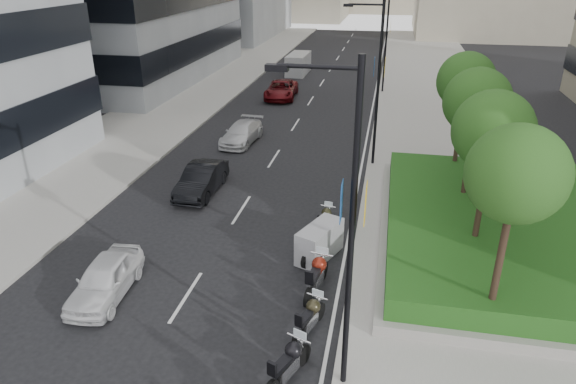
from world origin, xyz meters
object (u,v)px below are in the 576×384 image
(car_a, at_px, (105,279))
(motorcycle_4, at_px, (317,275))
(motorcycle_3, at_px, (310,317))
(lamp_post_1, at_px, (376,77))
(motorcycle_6, at_px, (325,220))
(car_c, at_px, (242,133))
(lamp_post_2, at_px, (385,34))
(car_d, at_px, (281,90))
(motorcycle_2, at_px, (289,363))
(delivery_van, at_px, (298,65))
(motorcycle_5, at_px, (320,242))
(lamp_post_0, at_px, (346,222))
(car_b, at_px, (201,180))

(car_a, bearing_deg, motorcycle_4, 8.69)
(motorcycle_3, bearing_deg, lamp_post_1, 13.65)
(motorcycle_6, distance_m, car_c, 12.71)
(lamp_post_2, bearing_deg, car_d, -156.37)
(car_a, bearing_deg, lamp_post_2, 71.12)
(motorcycle_2, relative_size, car_d, 0.41)
(motorcycle_2, height_order, delivery_van, delivery_van)
(car_c, xyz_separation_m, delivery_van, (-0.34, 22.17, 0.30))
(delivery_van, bearing_deg, car_a, -88.38)
(car_d, bearing_deg, motorcycle_5, -78.07)
(motorcycle_5, relative_size, car_c, 0.55)
(lamp_post_1, xyz_separation_m, motorcycle_6, (-1.51, -8.30, -4.53))
(car_c, bearing_deg, motorcycle_3, -62.90)
(lamp_post_0, relative_size, delivery_van, 1.86)
(lamp_post_2, bearing_deg, motorcycle_3, -91.92)
(motorcycle_4, distance_m, car_c, 16.78)
(motorcycle_5, bearing_deg, motorcycle_3, -153.15)
(motorcycle_5, bearing_deg, car_c, 50.65)
(lamp_post_0, xyz_separation_m, car_b, (-8.12, 11.49, -4.35))
(car_d, bearing_deg, lamp_post_2, 20.27)
(motorcycle_3, bearing_deg, car_c, 40.33)
(lamp_post_1, height_order, car_b, lamp_post_1)
(motorcycle_2, height_order, motorcycle_6, motorcycle_2)
(motorcycle_2, distance_m, car_d, 32.28)
(motorcycle_4, bearing_deg, motorcycle_3, -167.97)
(car_b, xyz_separation_m, delivery_van, (-0.53, 30.11, 0.23))
(lamp_post_0, distance_m, motorcycle_5, 7.98)
(lamp_post_1, relative_size, car_a, 2.29)
(lamp_post_2, bearing_deg, lamp_post_0, -90.00)
(motorcycle_5, height_order, car_d, car_d)
(car_c, xyz_separation_m, car_d, (0.07, 11.96, 0.08))
(motorcycle_5, bearing_deg, motorcycle_2, -156.69)
(car_a, bearing_deg, car_c, 85.35)
(lamp_post_0, relative_size, car_a, 2.29)
(lamp_post_1, distance_m, car_c, 9.73)
(car_b, relative_size, car_d, 0.83)
(motorcycle_4, height_order, car_c, car_c)
(motorcycle_2, distance_m, motorcycle_6, 8.84)
(lamp_post_0, height_order, motorcycle_5, lamp_post_0)
(car_a, xyz_separation_m, car_d, (0.15, 28.83, 0.06))
(motorcycle_3, bearing_deg, lamp_post_2, 15.95)
(lamp_post_0, bearing_deg, motorcycle_5, 102.44)
(motorcycle_6, distance_m, car_d, 23.67)
(motorcycle_3, relative_size, car_d, 0.40)
(lamp_post_2, height_order, motorcycle_4, lamp_post_2)
(lamp_post_0, distance_m, lamp_post_2, 35.00)
(car_b, bearing_deg, lamp_post_2, 71.37)
(car_d, bearing_deg, motorcycle_6, -76.85)
(motorcycle_4, bearing_deg, motorcycle_2, -172.70)
(car_a, bearing_deg, lamp_post_1, 55.45)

